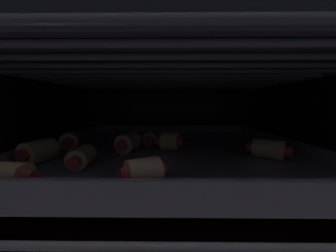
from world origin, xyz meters
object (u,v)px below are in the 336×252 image
at_px(pig_in_blanket_lower_3, 139,172).
at_px(pig_in_blanket_lower_4, 36,152).
at_px(oven_rack_upper, 168,77).
at_px(pig_in_blanket_upper_1, 320,29).
at_px(pig_in_blanket_lower_0, 167,141).
at_px(pig_in_blanket_lower_1, 126,143).
at_px(oven_rack_lower, 168,155).
at_px(baking_tray_upper, 168,71).
at_px(baking_tray_lower, 168,149).
at_px(pig_in_blanket_lower_5, 146,138).
at_px(pig_in_blanket_lower_8, 266,149).
at_px(heating_element, 168,3).
at_px(pig_in_blanket_lower_7, 68,141).
at_px(pig_in_blanket_upper_5, 38,26).
at_px(pig_in_blanket_upper_6, 220,73).
at_px(pig_in_blanket_upper_0, 194,47).
at_px(pig_in_blanket_upper_2, 98,49).
at_px(pig_in_blanket_upper_4, 118,75).
at_px(pig_in_blanket_lower_2, 4,174).
at_px(pig_in_blanket_upper_7, 146,70).
at_px(pig_in_blanket_lower_6, 79,157).

bearing_deg(pig_in_blanket_lower_3, pig_in_blanket_lower_4, 155.27).
bearing_deg(oven_rack_upper, pig_in_blanket_upper_1, -38.81).
bearing_deg(pig_in_blanket_lower_0, pig_in_blanket_lower_1, -171.05).
distance_m(oven_rack_lower, baking_tray_upper, 0.16).
relative_size(baking_tray_lower, pig_in_blanket_lower_5, 8.43).
distance_m(pig_in_blanket_lower_8, pig_in_blanket_upper_1, 0.16).
xyz_separation_m(heating_element, pig_in_blanket_lower_5, (-0.04, 0.02, -0.24)).
height_order(oven_rack_lower, pig_in_blanket_lower_7, pig_in_blanket_lower_7).
bearing_deg(pig_in_blanket_upper_5, pig_in_blanket_upper_6, 47.10).
relative_size(pig_in_blanket_upper_0, pig_in_blanket_upper_2, 0.91).
distance_m(oven_rack_upper, pig_in_blanket_upper_4, 0.21).
xyz_separation_m(pig_in_blanket_lower_0, oven_rack_upper, (0.00, 0.02, 0.11)).
bearing_deg(pig_in_blanket_upper_4, pig_in_blanket_lower_8, -38.92).
height_order(pig_in_blanket_lower_0, pig_in_blanket_lower_5, pig_in_blanket_lower_0).
bearing_deg(pig_in_blanket_lower_1, pig_in_blanket_lower_5, 63.82).
bearing_deg(pig_in_blanket_lower_7, pig_in_blanket_lower_2, -82.17).
bearing_deg(pig_in_blanket_lower_0, heating_element, 87.82).
xyz_separation_m(pig_in_blanket_lower_3, pig_in_blanket_upper_1, (0.19, 0.03, 0.15)).
bearing_deg(pig_in_blanket_lower_8, pig_in_blanket_upper_1, -74.56).
xyz_separation_m(pig_in_blanket_lower_0, pig_in_blanket_upper_0, (0.04, -0.06, 0.14)).
xyz_separation_m(pig_in_blanket_lower_5, pig_in_blanket_upper_7, (-0.01, 0.07, 0.15)).
distance_m(baking_tray_lower, pig_in_blanket_upper_4, 0.26).
xyz_separation_m(oven_rack_upper, pig_in_blanket_upper_1, (0.17, -0.13, 0.03)).
height_order(baking_tray_lower, pig_in_blanket_lower_5, pig_in_blanket_lower_5).
bearing_deg(heating_element, pig_in_blanket_upper_7, 119.26).
height_order(pig_in_blanket_upper_1, pig_in_blanket_upper_4, pig_in_blanket_upper_1).
bearing_deg(baking_tray_upper, pig_in_blanket_lower_0, -92.18).
height_order(pig_in_blanket_lower_2, pig_in_blanket_lower_8, pig_in_blanket_lower_8).
height_order(pig_in_blanket_lower_4, pig_in_blanket_upper_0, pig_in_blanket_upper_0).
bearing_deg(pig_in_blanket_upper_4, pig_in_blanket_lower_0, -53.22).
xyz_separation_m(pig_in_blanket_lower_2, pig_in_blanket_upper_6, (0.29, 0.31, 0.15)).
distance_m(pig_in_blanket_lower_4, pig_in_blanket_lower_6, 0.07).
relative_size(pig_in_blanket_lower_6, pig_in_blanket_upper_4, 1.13).
height_order(oven_rack_upper, pig_in_blanket_upper_7, pig_in_blanket_upper_7).
bearing_deg(pig_in_blanket_lower_4, oven_rack_upper, 27.41).
height_order(pig_in_blanket_lower_2, pig_in_blanket_upper_5, pig_in_blanket_upper_5).
height_order(oven_rack_upper, baking_tray_upper, baking_tray_upper).
relative_size(oven_rack_lower, pig_in_blanket_lower_0, 10.17).
relative_size(heating_element, pig_in_blanket_upper_5, 8.69).
height_order(baking_tray_lower, pig_in_blanket_upper_0, pig_in_blanket_upper_0).
distance_m(pig_in_blanket_lower_5, pig_in_blanket_upper_7, 0.16).
relative_size(baking_tray_upper, pig_in_blanket_upper_0, 7.85).
bearing_deg(pig_in_blanket_upper_5, pig_in_blanket_upper_7, 70.15).
relative_size(pig_in_blanket_lower_5, pig_in_blanket_upper_4, 1.07).
xyz_separation_m(oven_rack_lower, baking_tray_lower, (0.00, -0.00, 0.01)).
height_order(pig_in_blanket_lower_1, pig_in_blanket_lower_4, same).
height_order(pig_in_blanket_lower_3, pig_in_blanket_lower_6, pig_in_blanket_lower_3).
height_order(baking_tray_lower, pig_in_blanket_lower_2, pig_in_blanket_lower_2).
height_order(pig_in_blanket_lower_6, oven_rack_upper, oven_rack_upper).
height_order(pig_in_blanket_lower_4, pig_in_blanket_upper_7, pig_in_blanket_upper_7).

